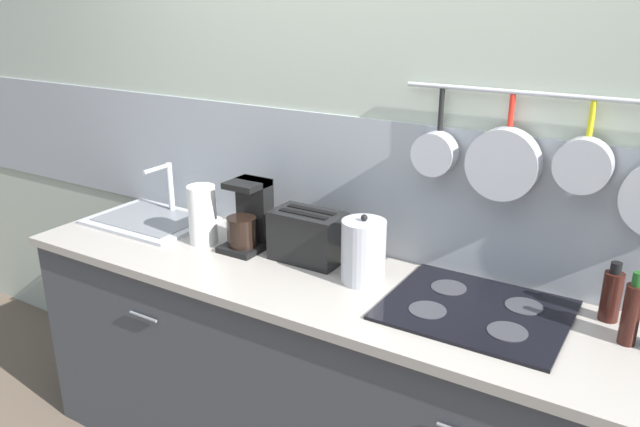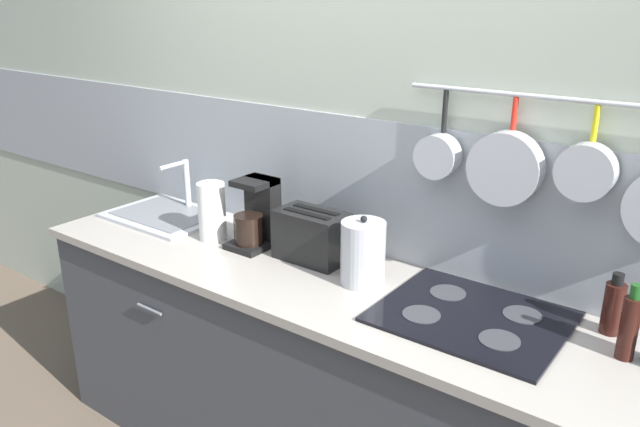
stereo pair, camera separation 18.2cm
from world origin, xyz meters
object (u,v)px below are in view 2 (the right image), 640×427
toaster (312,236)px  kettle (363,253)px  bottle_olive_oil (629,326)px  coffee_maker (257,217)px  paper_towel_roll (212,211)px  bottle_sesame_oil (613,307)px

toaster → kettle: 0.28m
toaster → bottle_olive_oil: 1.14m
coffee_maker → toaster: 0.27m
paper_towel_roll → kettle: (0.74, 0.02, -0.01)m
kettle → toaster: bearing=168.1°
paper_towel_roll → bottle_olive_oil: paper_towel_roll is taller
paper_towel_roll → bottle_sesame_oil: bearing=6.9°
coffee_maker → bottle_sesame_oil: bearing=5.1°
paper_towel_roll → kettle: kettle is taller
paper_towel_roll → kettle: size_ratio=0.96×
toaster → paper_towel_roll: bearing=-170.3°
coffee_maker → kettle: (0.55, -0.04, -0.00)m
toaster → bottle_sesame_oil: (1.07, 0.11, -0.01)m
kettle → bottle_sesame_oil: size_ratio=1.29×
bottle_sesame_oil → coffee_maker: bearing=-174.9°
bottle_sesame_oil → bottle_olive_oil: 0.14m
paper_towel_roll → bottle_olive_oil: bearing=2.1°
paper_towel_roll → bottle_sesame_oil: size_ratio=1.24×
paper_towel_roll → bottle_olive_oil: (1.60, 0.06, -0.02)m
kettle → bottle_sesame_oil: bearing=11.6°
paper_towel_roll → bottle_olive_oil: 1.60m
paper_towel_roll → kettle: bearing=1.7°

